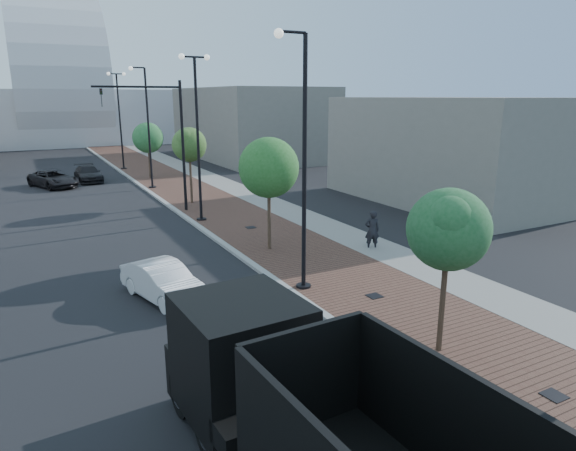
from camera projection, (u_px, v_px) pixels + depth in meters
name	position (u px, v px, depth m)	size (l,w,h in m)	color
sidewalk	(169.00, 175.00, 45.92)	(7.00, 140.00, 0.12)	#4C2D23
concrete_strip	(197.00, 173.00, 47.14)	(2.40, 140.00, 0.13)	slate
curb	(130.00, 178.00, 44.33)	(0.30, 140.00, 0.14)	gray
white_sedan	(163.00, 282.00, 17.91)	(1.41, 4.05, 1.33)	silver
dark_car_mid	(53.00, 179.00, 40.08)	(2.26, 4.90, 1.36)	black
dark_car_far	(88.00, 174.00, 42.81)	(1.86, 4.58, 1.33)	black
pedestrian	(372.00, 230.00, 23.62)	(0.70, 0.46, 1.92)	black
streetlight_1	(302.00, 176.00, 17.81)	(1.44, 0.56, 9.21)	black
streetlight_2	(198.00, 138.00, 28.01)	(1.72, 0.56, 9.28)	black
streetlight_3	(147.00, 133.00, 38.35)	(1.44, 0.56, 9.21)	black
streetlight_4	(120.00, 120.00, 48.54)	(1.72, 0.56, 9.28)	black
traffic_mast	(168.00, 132.00, 30.13)	(5.09, 0.20, 8.00)	black
tree_0	(449.00, 230.00, 13.40)	(2.30, 2.23, 4.76)	#382619
tree_1	(269.00, 168.00, 22.74)	(2.75, 2.75, 5.32)	#382619
tree_2	(190.00, 145.00, 33.00)	(2.32, 2.26, 5.12)	#382619
tree_3	(148.00, 138.00, 43.36)	(2.63, 2.62, 4.90)	#382619
convention_center	(58.00, 103.00, 80.44)	(50.00, 30.00, 50.00)	#ADB0B7
commercial_block_ne	(250.00, 123.00, 59.15)	(12.00, 22.00, 8.00)	slate
commercial_block_e	(452.00, 150.00, 34.52)	(10.00, 16.00, 7.00)	slate
utility_cover_0	(554.00, 395.00, 12.03)	(0.50, 0.50, 0.02)	black
utility_cover_1	(375.00, 296.00, 18.02)	(0.50, 0.50, 0.02)	black
utility_cover_2	(251.00, 227.00, 27.43)	(0.50, 0.50, 0.02)	black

